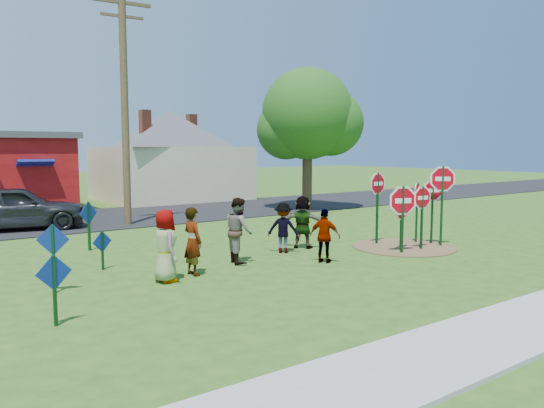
{
  "coord_description": "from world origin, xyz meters",
  "views": [
    {
      "loc": [
        -8.56,
        -11.9,
        3.12
      ],
      "look_at": [
        1.38,
        1.78,
        1.34
      ],
      "focal_mm": 35.0,
      "sensor_mm": 36.0,
      "label": 1
    }
  ],
  "objects_px": {
    "stop_sign_b": "(378,190)",
    "stop_sign_c": "(442,187)",
    "stop_sign_d": "(417,197)",
    "person_a": "(165,246)",
    "leafy_tree": "(309,119)",
    "suv": "(16,207)",
    "utility_pole": "(125,102)",
    "person_b": "(193,241)",
    "stop_sign_a": "(403,205)"
  },
  "relations": [
    {
      "from": "stop_sign_b",
      "to": "stop_sign_c",
      "type": "xyz_separation_m",
      "value": [
        1.38,
        -1.46,
        0.11
      ]
    },
    {
      "from": "stop_sign_d",
      "to": "person_a",
      "type": "bearing_deg",
      "value": 153.97
    },
    {
      "from": "leafy_tree",
      "to": "suv",
      "type": "bearing_deg",
      "value": 174.6
    },
    {
      "from": "stop_sign_d",
      "to": "suv",
      "type": "relative_size",
      "value": 0.43
    },
    {
      "from": "stop_sign_c",
      "to": "utility_pole",
      "type": "bearing_deg",
      "value": 158.33
    },
    {
      "from": "stop_sign_d",
      "to": "person_a",
      "type": "relative_size",
      "value": 1.25
    },
    {
      "from": "person_b",
      "to": "utility_pole",
      "type": "bearing_deg",
      "value": -17.1
    },
    {
      "from": "suv",
      "to": "utility_pole",
      "type": "distance_m",
      "value": 5.78
    },
    {
      "from": "suv",
      "to": "utility_pole",
      "type": "height_order",
      "value": "utility_pole"
    },
    {
      "from": "stop_sign_d",
      "to": "person_b",
      "type": "bearing_deg",
      "value": 152.36
    },
    {
      "from": "stop_sign_a",
      "to": "leafy_tree",
      "type": "distance_m",
      "value": 11.87
    },
    {
      "from": "suv",
      "to": "stop_sign_a",
      "type": "bearing_deg",
      "value": -131.8
    },
    {
      "from": "stop_sign_b",
      "to": "person_a",
      "type": "bearing_deg",
      "value": 179.44
    },
    {
      "from": "stop_sign_d",
      "to": "suv",
      "type": "distance_m",
      "value": 14.75
    },
    {
      "from": "utility_pole",
      "to": "leafy_tree",
      "type": "height_order",
      "value": "utility_pole"
    },
    {
      "from": "stop_sign_c",
      "to": "stop_sign_d",
      "type": "xyz_separation_m",
      "value": [
        -0.16,
        0.85,
        -0.37
      ]
    },
    {
      "from": "stop_sign_b",
      "to": "person_b",
      "type": "height_order",
      "value": "stop_sign_b"
    },
    {
      "from": "person_a",
      "to": "suv",
      "type": "bearing_deg",
      "value": 11.46
    },
    {
      "from": "stop_sign_b",
      "to": "leafy_tree",
      "type": "relative_size",
      "value": 0.35
    },
    {
      "from": "stop_sign_a",
      "to": "suv",
      "type": "xyz_separation_m",
      "value": [
        -8.4,
        11.56,
        -0.55
      ]
    },
    {
      "from": "person_a",
      "to": "suv",
      "type": "xyz_separation_m",
      "value": [
        -1.27,
        10.56,
        0.03
      ]
    },
    {
      "from": "utility_pole",
      "to": "person_a",
      "type": "bearing_deg",
      "value": -105.86
    },
    {
      "from": "leafy_tree",
      "to": "stop_sign_d",
      "type": "bearing_deg",
      "value": -109.12
    },
    {
      "from": "stop_sign_d",
      "to": "stop_sign_c",
      "type": "bearing_deg",
      "value": -104.92
    },
    {
      "from": "suv",
      "to": "stop_sign_c",
      "type": "bearing_deg",
      "value": -126.02
    },
    {
      "from": "person_b",
      "to": "utility_pole",
      "type": "distance_m",
      "value": 10.28
    },
    {
      "from": "stop_sign_d",
      "to": "utility_pole",
      "type": "relative_size",
      "value": 0.23
    },
    {
      "from": "stop_sign_a",
      "to": "leafy_tree",
      "type": "height_order",
      "value": "leafy_tree"
    },
    {
      "from": "stop_sign_c",
      "to": "stop_sign_d",
      "type": "distance_m",
      "value": 0.94
    },
    {
      "from": "leafy_tree",
      "to": "stop_sign_c",
      "type": "bearing_deg",
      "value": -106.84
    },
    {
      "from": "stop_sign_c",
      "to": "leafy_tree",
      "type": "relative_size",
      "value": 0.38
    },
    {
      "from": "stop_sign_b",
      "to": "leafy_tree",
      "type": "height_order",
      "value": "leafy_tree"
    },
    {
      "from": "stop_sign_c",
      "to": "person_b",
      "type": "relative_size",
      "value": 1.6
    },
    {
      "from": "person_a",
      "to": "leafy_tree",
      "type": "relative_size",
      "value": 0.24
    },
    {
      "from": "stop_sign_c",
      "to": "leafy_tree",
      "type": "xyz_separation_m",
      "value": [
        3.11,
        10.26,
        2.7
      ]
    },
    {
      "from": "stop_sign_d",
      "to": "person_b",
      "type": "xyz_separation_m",
      "value": [
        -8.06,
        0.34,
        -0.67
      ]
    },
    {
      "from": "stop_sign_d",
      "to": "stop_sign_b",
      "type": "bearing_deg",
      "value": 128.31
    },
    {
      "from": "stop_sign_c",
      "to": "utility_pole",
      "type": "distance_m",
      "value": 12.59
    },
    {
      "from": "person_b",
      "to": "utility_pole",
      "type": "relative_size",
      "value": 0.18
    },
    {
      "from": "stop_sign_a",
      "to": "stop_sign_d",
      "type": "height_order",
      "value": "stop_sign_a"
    },
    {
      "from": "utility_pole",
      "to": "leafy_tree",
      "type": "relative_size",
      "value": 1.32
    },
    {
      "from": "utility_pole",
      "to": "leafy_tree",
      "type": "xyz_separation_m",
      "value": [
        9.46,
        -0.17,
        -0.37
      ]
    },
    {
      "from": "stop_sign_a",
      "to": "leafy_tree",
      "type": "relative_size",
      "value": 0.3
    },
    {
      "from": "stop_sign_a",
      "to": "leafy_tree",
      "type": "xyz_separation_m",
      "value": [
        5.01,
        10.29,
        3.15
      ]
    },
    {
      "from": "person_a",
      "to": "person_b",
      "type": "distance_m",
      "value": 0.85
    },
    {
      "from": "person_a",
      "to": "utility_pole",
      "type": "bearing_deg",
      "value": -11.25
    },
    {
      "from": "person_b",
      "to": "person_a",
      "type": "bearing_deg",
      "value": 98.94
    },
    {
      "from": "person_a",
      "to": "stop_sign_a",
      "type": "bearing_deg",
      "value": -93.37
    },
    {
      "from": "person_a",
      "to": "leafy_tree",
      "type": "distance_m",
      "value": 15.74
    },
    {
      "from": "person_b",
      "to": "suv",
      "type": "bearing_deg",
      "value": 5.73
    }
  ]
}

